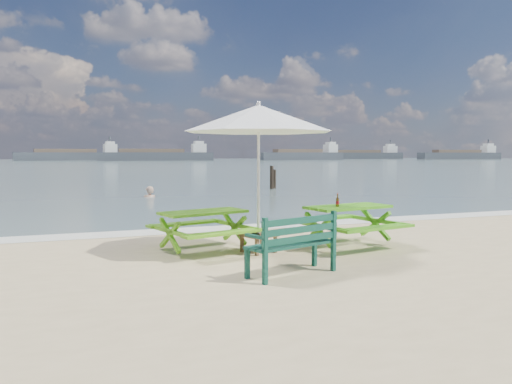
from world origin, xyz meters
name	(u,v)px	position (x,y,z in m)	size (l,w,h in m)	color
sea	(91,164)	(0.00, 85.00, 0.00)	(300.00, 300.00, 0.00)	slate
foam_strip	(223,228)	(0.00, 4.60, 0.01)	(22.00, 0.90, 0.01)	silver
picnic_table_left	(204,232)	(-1.15, 2.06, 0.36)	(1.97, 2.10, 0.75)	#58A418
picnic_table_right	(348,227)	(1.63, 1.54, 0.38)	(1.99, 2.14, 0.80)	#459C17
park_bench	(291,256)	(-0.37, -0.18, 0.28)	(1.53, 0.89, 0.90)	#0E3D2F
side_table	(259,242)	(-0.23, 1.58, 0.19)	(0.69, 0.69, 0.35)	brown
patio_umbrella	(259,119)	(-0.23, 1.58, 2.45)	(3.45, 3.45, 2.70)	silver
beer_bottle	(337,202)	(1.34, 1.46, 0.88)	(0.06, 0.06, 0.25)	#8B5614
swimmer	(150,208)	(-0.36, 14.22, -0.45)	(0.67, 0.45, 1.82)	tan
mooring_pilings	(273,180)	(6.35, 16.87, 0.46)	(0.58, 0.78, 1.40)	black
cargo_ships	(288,156)	(55.16, 123.54, 1.18)	(141.55, 27.23, 4.40)	#393D43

